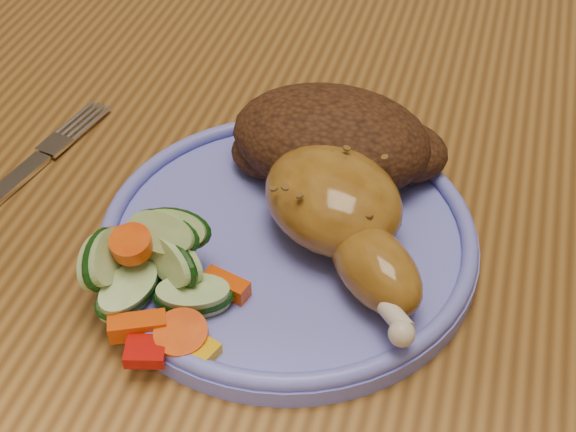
{
  "coord_description": "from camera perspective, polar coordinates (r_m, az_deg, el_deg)",
  "views": [
    {
      "loc": [
        0.06,
        -0.42,
        1.1
      ],
      "look_at": [
        -0.03,
        -0.09,
        0.78
      ],
      "focal_mm": 50.0,
      "sensor_mm": 36.0,
      "label": 1
    }
  ],
  "objects": [
    {
      "name": "fork",
      "position": [
        0.56,
        -19.06,
        2.26
      ],
      "size": [
        0.05,
        0.16,
        0.0
      ],
      "color": "silver",
      "rests_on": "dining_table"
    },
    {
      "name": "plate_rim",
      "position": [
        0.48,
        0.0,
        -0.86
      ],
      "size": [
        0.23,
        0.23,
        0.01
      ],
      "primitive_type": "torus",
      "color": "#696FDD",
      "rests_on": "plate"
    },
    {
      "name": "vegetable_pile",
      "position": [
        0.45,
        -9.52,
        -3.67
      ],
      "size": [
        0.1,
        0.1,
        0.05
      ],
      "color": "#A50A05",
      "rests_on": "plate"
    },
    {
      "name": "plate",
      "position": [
        0.49,
        0.0,
        -1.79
      ],
      "size": [
        0.23,
        0.23,
        0.01
      ],
      "primitive_type": "cylinder",
      "color": "#696FDD",
      "rests_on": "dining_table"
    },
    {
      "name": "chair_far",
      "position": [
        1.21,
        11.0,
        12.37
      ],
      "size": [
        0.42,
        0.42,
        0.91
      ],
      "color": "#4C2D16",
      "rests_on": "ground"
    },
    {
      "name": "rice_pilaf",
      "position": [
        0.52,
        3.39,
        5.32
      ],
      "size": [
        0.14,
        0.09,
        0.06
      ],
      "color": "#402110",
      "rests_on": "plate"
    },
    {
      "name": "chicken_leg",
      "position": [
        0.47,
        3.91,
        0.09
      ],
      "size": [
        0.13,
        0.15,
        0.05
      ],
      "color": "#95651F",
      "rests_on": "plate"
    },
    {
      "name": "dining_table",
      "position": [
        0.61,
        5.03,
        -2.69
      ],
      "size": [
        0.9,
        1.4,
        0.75
      ],
      "color": "brown",
      "rests_on": "ground"
    }
  ]
}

